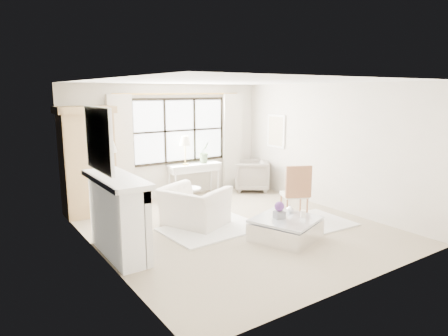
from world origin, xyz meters
The scene contains 32 objects.
floor centered at (0.00, 0.00, 0.00)m, with size 5.50×5.50×0.00m, color tan.
ceiling centered at (0.00, 0.00, 2.70)m, with size 5.50×5.50×0.00m, color white.
wall_back centered at (0.00, 2.75, 1.35)m, with size 5.00×5.00×0.00m, color beige.
wall_front centered at (0.00, -2.75, 1.35)m, with size 5.00×5.00×0.00m, color silver.
wall_left centered at (-2.50, 0.00, 1.35)m, with size 5.50×5.50×0.00m, color white.
wall_right centered at (2.50, 0.00, 1.35)m, with size 5.50×5.50×0.00m, color beige.
window_pane centered at (0.30, 2.73, 1.60)m, with size 2.40×0.02×1.50m, color white.
window_frame centered at (0.30, 2.72, 1.60)m, with size 2.50×0.04×1.50m, color black, non-canonical shape.
curtain_rod centered at (0.30, 2.67, 2.47)m, with size 0.04×0.04×3.30m, color gold.
curtain_left centered at (-1.20, 2.65, 1.24)m, with size 0.55×0.10×2.47m, color beige.
curtain_right centered at (1.80, 2.65, 1.24)m, with size 0.55×0.10×2.47m, color beige.
fireplace centered at (-2.27, 0.00, 0.65)m, with size 0.58×1.66×1.26m.
mirror_frame centered at (-2.47, 0.00, 1.84)m, with size 0.05×1.15×0.95m, color white.
mirror_glass centered at (-2.44, 0.00, 1.84)m, with size 0.02×1.00×0.80m, color silver.
art_frame centered at (2.47, 1.70, 1.55)m, with size 0.04×0.62×0.82m, color white.
art_canvas centered at (2.45, 1.70, 1.55)m, with size 0.01×0.52×0.72m, color beige.
mantel_lamp centered at (-2.21, 0.33, 1.65)m, with size 0.22×0.22×0.51m.
armoire centered at (-2.02, 2.38, 1.14)m, with size 1.13×0.72×2.24m.
console_table centered at (0.54, 2.47, 0.40)m, with size 1.33×0.54×0.80m.
console_lamp centered at (0.29, 2.46, 1.36)m, with size 0.28×0.28×0.69m.
orchid_plant centered at (0.83, 2.47, 1.07)m, with size 0.29×0.24×0.53m, color #58724C.
side_table centered at (-0.13, 1.43, 0.33)m, with size 0.40×0.40×0.51m.
rug_left centered at (-0.41, 0.18, 0.02)m, with size 1.77×1.25×0.03m, color white.
rug_right centered at (1.29, -0.62, 0.01)m, with size 1.60×1.20×0.03m, color silver.
club_armchair centered at (-0.58, 0.55, 0.37)m, with size 1.15×1.00×0.75m, color silver.
wingback_chair centered at (2.04, 2.14, 0.39)m, with size 0.84×0.86×0.79m, color gray.
french_chair centered at (1.39, -0.13, 0.31)m, with size 0.64×0.64×1.08m.
coffee_table centered at (0.38, -0.97, 0.18)m, with size 1.28×1.28×0.38m.
planter_box centered at (0.28, -0.90, 0.44)m, with size 0.17×0.17×0.12m, color slate.
planter_flowers centered at (0.28, -0.90, 0.59)m, with size 0.17×0.17×0.17m, color #572D71.
pillar_candle centered at (0.67, -1.09, 0.44)m, with size 0.09×0.09×0.12m, color white.
coffee_vase centered at (0.67, -0.75, 0.45)m, with size 0.13×0.13×0.14m, color silver.
Camera 1 is at (-4.20, -5.82, 2.53)m, focal length 32.00 mm.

